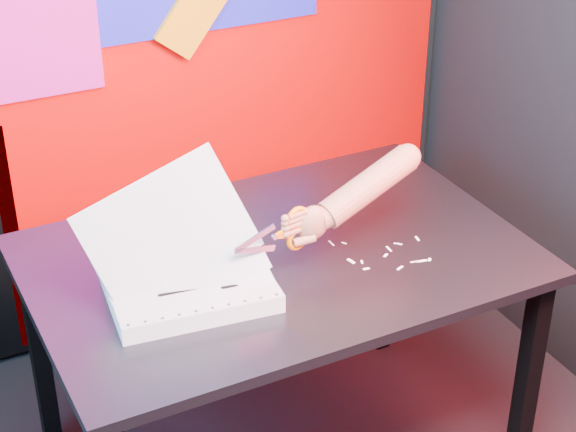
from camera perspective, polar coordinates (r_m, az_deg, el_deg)
room at (r=1.61m, az=-4.68°, el=2.26°), size 3.01×3.01×2.71m
backdrop at (r=3.07m, az=-13.89°, el=7.18°), size 2.88×0.05×2.08m
work_table at (r=2.57m, az=-0.60°, el=-3.81°), size 1.30×0.87×0.75m
printout_stack at (r=2.36m, az=-5.91°, el=-4.06°), size 0.46×0.33×0.37m
scissors at (r=2.37m, az=0.26°, el=-0.86°), size 0.22×0.04×0.12m
hand_forearm at (r=2.47m, az=4.21°, el=1.43°), size 0.43×0.12×0.18m
paper_clippings at (r=2.53m, az=5.87°, el=-2.36°), size 0.23×0.21×0.00m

